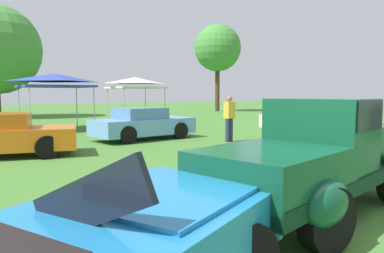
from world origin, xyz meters
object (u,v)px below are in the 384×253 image
Objects in this scene: show_car_orange at (2,136)px; canopy_tent_right_field at (135,82)px; show_car_cream at (300,118)px; show_car_skyblue at (143,124)px; canopy_tent_center_field at (55,80)px; feature_pickup_truck at (317,155)px; spectator_near_truck at (229,117)px.

canopy_tent_right_field is at bearing 46.91° from show_car_orange.
show_car_orange is 0.97× the size of show_car_cream.
show_car_cream is 9.62m from canopy_tent_right_field.
show_car_skyblue is (5.03, 1.41, 0.00)m from show_car_orange.
show_car_skyblue is at bearing -112.70° from canopy_tent_right_field.
canopy_tent_center_field is at bearing 65.99° from show_car_orange.
feature_pickup_truck reaches higher than spectator_near_truck.
show_car_skyblue is 6.15m from canopy_tent_center_field.
show_car_orange is at bearing -177.86° from show_car_cream.
spectator_near_truck is 9.11m from canopy_tent_center_field.
feature_pickup_truck is 17.32m from canopy_tent_right_field.
show_car_orange is 7.43m from spectator_near_truck.
feature_pickup_truck is at bearing -119.92° from spectator_near_truck.
canopy_tent_center_field is at bearing 90.81° from feature_pickup_truck.
show_car_cream is 1.36× the size of canopy_tent_center_field.
canopy_tent_right_field is (3.01, 7.19, 1.82)m from show_car_skyblue.
show_car_cream is at bearing 2.14° from show_car_orange.
show_car_orange is at bearing -114.01° from canopy_tent_center_field.
canopy_tent_right_field is (8.04, 8.59, 1.82)m from show_car_orange.
canopy_tent_right_field is (0.68, 9.55, 1.51)m from spectator_near_truck.
spectator_near_truck is (4.05, 7.04, 0.05)m from feature_pickup_truck.
canopy_tent_right_field is (4.73, 16.59, 1.56)m from feature_pickup_truck.
spectator_near_truck is (7.36, -0.96, 0.32)m from show_car_orange.
canopy_tent_right_field is at bearing 85.94° from spectator_near_truck.
show_car_cream is (9.57, 8.48, -0.27)m from feature_pickup_truck.
feature_pickup_truck is 1.09× the size of show_car_orange.
canopy_tent_center_field is at bearing 146.52° from show_car_cream.
feature_pickup_truck reaches higher than show_car_orange.
show_car_orange is 5.22m from show_car_skyblue.
canopy_tent_center_field and canopy_tent_right_field have the same top height.
feature_pickup_truck is at bearing -105.91° from canopy_tent_right_field.
canopy_tent_center_field is at bearing -161.65° from canopy_tent_right_field.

